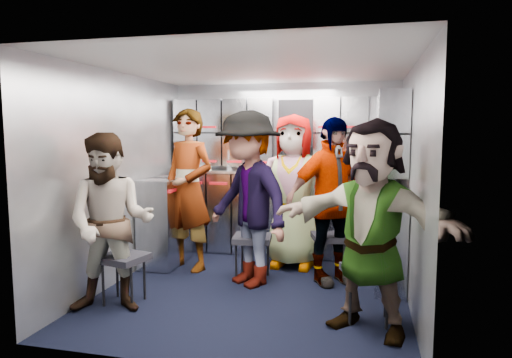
% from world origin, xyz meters
% --- Properties ---
extents(floor, '(3.00, 3.00, 0.00)m').
position_xyz_m(floor, '(0.00, 0.00, 0.00)').
color(floor, black).
rests_on(floor, ground).
extents(wall_back, '(2.80, 0.04, 2.10)m').
position_xyz_m(wall_back, '(0.00, 1.50, 1.05)').
color(wall_back, gray).
rests_on(wall_back, ground).
extents(wall_left, '(0.04, 3.00, 2.10)m').
position_xyz_m(wall_left, '(-1.40, 0.00, 1.05)').
color(wall_left, gray).
rests_on(wall_left, ground).
extents(wall_right, '(0.04, 3.00, 2.10)m').
position_xyz_m(wall_right, '(1.40, 0.00, 1.05)').
color(wall_right, gray).
rests_on(wall_right, ground).
extents(ceiling, '(2.80, 3.00, 0.02)m').
position_xyz_m(ceiling, '(0.00, 0.00, 2.10)').
color(ceiling, silver).
rests_on(ceiling, wall_back).
extents(cart_bank_back, '(2.68, 0.38, 0.99)m').
position_xyz_m(cart_bank_back, '(0.00, 1.29, 0.49)').
color(cart_bank_back, '#969AA5').
rests_on(cart_bank_back, ground).
extents(cart_bank_left, '(0.38, 0.76, 0.99)m').
position_xyz_m(cart_bank_left, '(-1.19, 0.56, 0.49)').
color(cart_bank_left, '#969AA5').
rests_on(cart_bank_left, ground).
extents(counter, '(2.68, 0.42, 0.03)m').
position_xyz_m(counter, '(0.00, 1.29, 1.01)').
color(counter, silver).
rests_on(counter, cart_bank_back).
extents(locker_bank_back, '(2.68, 0.28, 0.82)m').
position_xyz_m(locker_bank_back, '(0.00, 1.35, 1.49)').
color(locker_bank_back, '#969AA5').
rests_on(locker_bank_back, wall_back).
extents(locker_bank_right, '(0.28, 1.00, 0.82)m').
position_xyz_m(locker_bank_right, '(1.25, 0.70, 1.49)').
color(locker_bank_right, '#969AA5').
rests_on(locker_bank_right, wall_right).
extents(right_cabinet, '(0.28, 1.20, 1.00)m').
position_xyz_m(right_cabinet, '(1.25, 0.60, 0.50)').
color(right_cabinet, '#969AA5').
rests_on(right_cabinet, ground).
extents(coffee_niche, '(0.46, 0.16, 0.84)m').
position_xyz_m(coffee_niche, '(0.18, 1.41, 1.47)').
color(coffee_niche, black).
rests_on(coffee_niche, wall_back).
extents(red_latch_strip, '(2.60, 0.02, 0.03)m').
position_xyz_m(red_latch_strip, '(0.00, 1.09, 0.88)').
color(red_latch_strip, '#AF0F18').
rests_on(red_latch_strip, cart_bank_back).
extents(jump_seat_near_left, '(0.43, 0.42, 0.44)m').
position_xyz_m(jump_seat_near_left, '(-1.05, -0.60, 0.39)').
color(jump_seat_near_left, black).
rests_on(jump_seat_near_left, ground).
extents(jump_seat_mid_left, '(0.42, 0.41, 0.45)m').
position_xyz_m(jump_seat_mid_left, '(-0.11, 0.31, 0.40)').
color(jump_seat_mid_left, black).
rests_on(jump_seat_mid_left, ground).
extents(jump_seat_center, '(0.43, 0.42, 0.40)m').
position_xyz_m(jump_seat_center, '(0.23, 1.02, 0.35)').
color(jump_seat_center, black).
rests_on(jump_seat_center, ground).
extents(jump_seat_mid_right, '(0.46, 0.45, 0.45)m').
position_xyz_m(jump_seat_mid_right, '(0.67, 0.56, 0.40)').
color(jump_seat_mid_right, black).
rests_on(jump_seat_mid_right, ground).
extents(jump_seat_near_right, '(0.48, 0.47, 0.44)m').
position_xyz_m(jump_seat_near_right, '(1.05, -0.50, 0.39)').
color(jump_seat_near_right, black).
rests_on(jump_seat_near_right, ground).
extents(attendant_standing, '(0.74, 0.61, 1.76)m').
position_xyz_m(attendant_standing, '(-0.87, 0.48, 0.88)').
color(attendant_standing, black).
rests_on(attendant_standing, ground).
extents(attendant_arc_a, '(0.86, 0.75, 1.51)m').
position_xyz_m(attendant_arc_a, '(-1.05, -0.78, 0.75)').
color(attendant_arc_a, black).
rests_on(attendant_arc_a, ground).
extents(attendant_arc_b, '(1.26, 1.19, 1.71)m').
position_xyz_m(attendant_arc_b, '(-0.11, 0.13, 0.86)').
color(attendant_arc_b, black).
rests_on(attendant_arc_b, ground).
extents(attendant_arc_c, '(0.86, 0.58, 1.70)m').
position_xyz_m(attendant_arc_c, '(0.23, 0.84, 0.85)').
color(attendant_arc_c, black).
rests_on(attendant_arc_c, ground).
extents(attendant_arc_d, '(1.03, 0.89, 1.66)m').
position_xyz_m(attendant_arc_d, '(0.67, 0.38, 0.83)').
color(attendant_arc_d, black).
rests_on(attendant_arc_d, ground).
extents(attendant_arc_e, '(1.56, 1.08, 1.62)m').
position_xyz_m(attendant_arc_e, '(1.05, -0.68, 0.81)').
color(attendant_arc_e, black).
rests_on(attendant_arc_e, ground).
extents(bottle_left, '(0.07, 0.07, 0.24)m').
position_xyz_m(bottle_left, '(-1.00, 1.24, 1.15)').
color(bottle_left, white).
rests_on(bottle_left, counter).
extents(bottle_mid, '(0.06, 0.06, 0.25)m').
position_xyz_m(bottle_mid, '(-0.63, 1.24, 1.16)').
color(bottle_mid, white).
rests_on(bottle_mid, counter).
extents(bottle_right, '(0.07, 0.07, 0.25)m').
position_xyz_m(bottle_right, '(0.47, 1.24, 1.16)').
color(bottle_right, white).
rests_on(bottle_right, counter).
extents(cup_left, '(0.08, 0.08, 0.11)m').
position_xyz_m(cup_left, '(-0.90, 1.23, 1.08)').
color(cup_left, beige).
rests_on(cup_left, counter).
extents(cup_right, '(0.09, 0.09, 0.11)m').
position_xyz_m(cup_right, '(1.25, 1.23, 1.09)').
color(cup_right, beige).
rests_on(cup_right, counter).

